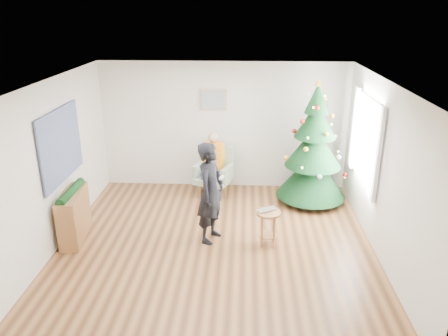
# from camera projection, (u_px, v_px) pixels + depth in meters

# --- Properties ---
(floor) EXTENTS (5.00, 5.00, 0.00)m
(floor) POSITION_uv_depth(u_px,v_px,m) (216.00, 245.00, 7.02)
(floor) COLOR brown
(floor) RESTS_ON ground
(ceiling) EXTENTS (5.00, 5.00, 0.00)m
(ceiling) POSITION_uv_depth(u_px,v_px,m) (215.00, 83.00, 6.11)
(ceiling) COLOR white
(ceiling) RESTS_ON wall_back
(wall_back) EXTENTS (5.00, 0.00, 5.00)m
(wall_back) POSITION_uv_depth(u_px,v_px,m) (224.00, 126.00, 8.90)
(wall_back) COLOR silver
(wall_back) RESTS_ON floor
(wall_front) EXTENTS (5.00, 0.00, 5.00)m
(wall_front) POSITION_uv_depth(u_px,v_px,m) (197.00, 261.00, 4.23)
(wall_front) COLOR silver
(wall_front) RESTS_ON floor
(wall_left) EXTENTS (0.00, 5.00, 5.00)m
(wall_left) POSITION_uv_depth(u_px,v_px,m) (53.00, 166.00, 6.68)
(wall_left) COLOR silver
(wall_left) RESTS_ON floor
(wall_right) EXTENTS (0.00, 5.00, 5.00)m
(wall_right) POSITION_uv_depth(u_px,v_px,m) (384.00, 173.00, 6.45)
(wall_right) COLOR silver
(wall_right) RESTS_ON floor
(window_panel) EXTENTS (0.04, 1.30, 1.40)m
(window_panel) POSITION_uv_depth(u_px,v_px,m) (366.00, 140.00, 7.31)
(window_panel) COLOR white
(window_panel) RESTS_ON wall_right
(curtains) EXTENTS (0.05, 1.75, 1.50)m
(curtains) POSITION_uv_depth(u_px,v_px,m) (364.00, 140.00, 7.31)
(curtains) COLOR white
(curtains) RESTS_ON wall_right
(christmas_tree) EXTENTS (1.33, 1.33, 2.40)m
(christmas_tree) POSITION_uv_depth(u_px,v_px,m) (314.00, 149.00, 8.22)
(christmas_tree) COLOR #3F2816
(christmas_tree) RESTS_ON floor
(stool) EXTENTS (0.39, 0.39, 0.59)m
(stool) POSITION_uv_depth(u_px,v_px,m) (268.00, 228.00, 6.93)
(stool) COLOR brown
(stool) RESTS_ON floor
(laptop) EXTENTS (0.38, 0.35, 0.03)m
(laptop) POSITION_uv_depth(u_px,v_px,m) (269.00, 211.00, 6.83)
(laptop) COLOR silver
(laptop) RESTS_ON stool
(armchair) EXTENTS (0.82, 0.80, 0.97)m
(armchair) POSITION_uv_depth(u_px,v_px,m) (215.00, 177.00, 8.83)
(armchair) COLOR #8AA383
(armchair) RESTS_ON floor
(seated_person) EXTENTS (0.47, 0.61, 1.27)m
(seated_person) POSITION_uv_depth(u_px,v_px,m) (213.00, 164.00, 8.68)
(seated_person) COLOR navy
(seated_person) RESTS_ON armchair
(standing_man) EXTENTS (0.58, 0.70, 1.66)m
(standing_man) POSITION_uv_depth(u_px,v_px,m) (211.00, 193.00, 6.91)
(standing_man) COLOR black
(standing_man) RESTS_ON floor
(game_controller) EXTENTS (0.08, 0.13, 0.04)m
(game_controller) POSITION_uv_depth(u_px,v_px,m) (222.00, 178.00, 6.78)
(game_controller) COLOR white
(game_controller) RESTS_ON standing_man
(console) EXTENTS (0.42, 1.03, 0.80)m
(console) POSITION_uv_depth(u_px,v_px,m) (74.00, 216.00, 7.12)
(console) COLOR brown
(console) RESTS_ON floor
(garland) EXTENTS (0.14, 0.90, 0.14)m
(garland) POSITION_uv_depth(u_px,v_px,m) (71.00, 192.00, 6.97)
(garland) COLOR black
(garland) RESTS_ON console
(tapestry) EXTENTS (0.03, 1.50, 1.15)m
(tapestry) POSITION_uv_depth(u_px,v_px,m) (61.00, 145.00, 6.87)
(tapestry) COLOR black
(tapestry) RESTS_ON wall_left
(framed_picture) EXTENTS (0.52, 0.05, 0.42)m
(framed_picture) POSITION_uv_depth(u_px,v_px,m) (214.00, 100.00, 8.68)
(framed_picture) COLOR tan
(framed_picture) RESTS_ON wall_back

